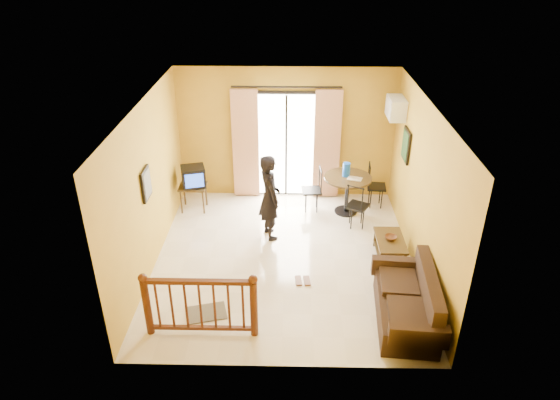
{
  "coord_description": "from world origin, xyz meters",
  "views": [
    {
      "loc": [
        0.08,
        -7.31,
        5.09
      ],
      "look_at": [
        -0.08,
        0.2,
        1.07
      ],
      "focal_mm": 32.0,
      "sensor_mm": 36.0,
      "label": 1
    }
  ],
  "objects_px": {
    "sofa": "(409,304)",
    "standing_person": "(270,197)",
    "coffee_table": "(390,246)",
    "dining_table": "(348,184)",
    "television": "(193,176)"
  },
  "relations": [
    {
      "from": "television",
      "to": "dining_table",
      "type": "distance_m",
      "value": 3.12
    },
    {
      "from": "dining_table",
      "to": "sofa",
      "type": "bearing_deg",
      "value": -79.47
    },
    {
      "from": "sofa",
      "to": "standing_person",
      "type": "height_order",
      "value": "standing_person"
    },
    {
      "from": "sofa",
      "to": "dining_table",
      "type": "bearing_deg",
      "value": 105.11
    },
    {
      "from": "coffee_table",
      "to": "standing_person",
      "type": "xyz_separation_m",
      "value": [
        -2.13,
        0.7,
        0.57
      ]
    },
    {
      "from": "television",
      "to": "coffee_table",
      "type": "xyz_separation_m",
      "value": [
        3.72,
        -1.7,
        -0.5
      ]
    },
    {
      "from": "television",
      "to": "standing_person",
      "type": "distance_m",
      "value": 1.87
    },
    {
      "from": "coffee_table",
      "to": "sofa",
      "type": "bearing_deg",
      "value": -89.88
    },
    {
      "from": "television",
      "to": "sofa",
      "type": "xyz_separation_m",
      "value": [
        3.72,
        -3.32,
        -0.45
      ]
    },
    {
      "from": "television",
      "to": "dining_table",
      "type": "relative_size",
      "value": 0.57
    },
    {
      "from": "dining_table",
      "to": "sofa",
      "type": "distance_m",
      "value": 3.34
    },
    {
      "from": "sofa",
      "to": "standing_person",
      "type": "distance_m",
      "value": 3.19
    },
    {
      "from": "coffee_table",
      "to": "television",
      "type": "bearing_deg",
      "value": 155.44
    },
    {
      "from": "television",
      "to": "standing_person",
      "type": "relative_size",
      "value": 0.33
    },
    {
      "from": "television",
      "to": "sofa",
      "type": "height_order",
      "value": "television"
    }
  ]
}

